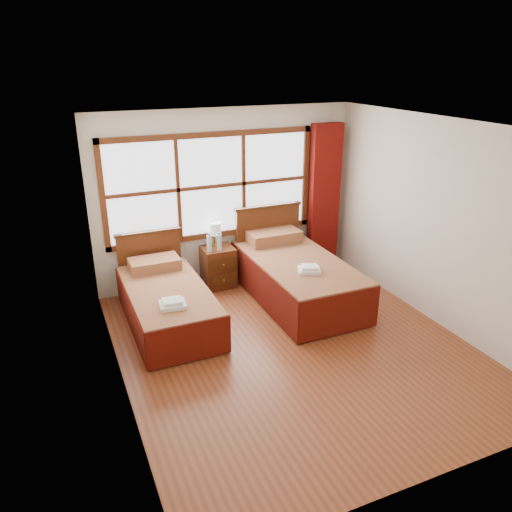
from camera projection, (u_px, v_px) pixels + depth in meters
name	position (u px, v px, depth m)	size (l,w,h in m)	color
floor	(294.00, 347.00, 6.01)	(4.50, 4.50, 0.00)	brown
ceiling	(301.00, 126.00, 5.04)	(4.50, 4.50, 0.00)	white
wall_back	(227.00, 197.00, 7.44)	(4.00, 4.00, 0.00)	silver
wall_left	(113.00, 275.00, 4.79)	(4.50, 4.50, 0.00)	silver
wall_right	(438.00, 224.00, 6.26)	(4.50, 4.50, 0.00)	silver
window	(211.00, 186.00, 7.25)	(3.16, 0.06, 1.56)	white
curtain	(324.00, 197.00, 7.96)	(0.50, 0.16, 2.30)	maroon
bed_left	(167.00, 302.00, 6.47)	(1.00, 2.02, 0.97)	#41220D
bed_right	(295.00, 275.00, 7.13)	(1.16, 2.26, 1.13)	#41220D
nightstand	(218.00, 267.00, 7.50)	(0.46, 0.46, 0.62)	#552712
towels_left	(173.00, 303.00, 5.86)	(0.33, 0.29, 0.09)	white
towels_right	(309.00, 269.00, 6.59)	(0.36, 0.33, 0.08)	white
lamp	(215.00, 229.00, 7.39)	(0.18, 0.18, 0.36)	gold
bottle_near	(209.00, 243.00, 7.22)	(0.07, 0.07, 0.27)	silver
bottle_far	(219.00, 242.00, 7.27)	(0.07, 0.07, 0.27)	silver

